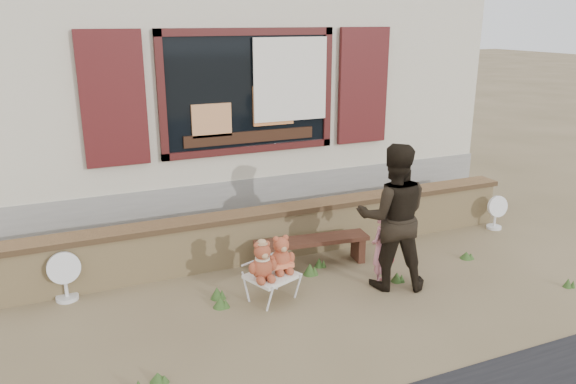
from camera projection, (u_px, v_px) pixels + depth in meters
name	position (u px, v px, depth m)	size (l,w,h in m)	color
ground	(308.00, 287.00, 6.59)	(80.00, 80.00, 0.00)	brown
shopfront	(201.00, 78.00, 9.93)	(8.04, 5.13, 4.00)	#ADA68C
brick_wall	(276.00, 232.00, 7.37)	(7.10, 0.36, 0.67)	tan
bench	(312.00, 246.00, 7.09)	(1.48, 0.47, 0.37)	#371D13
folding_chair	(272.00, 277.00, 6.22)	(0.63, 0.60, 0.31)	silver
teddy_bear_left	(262.00, 260.00, 6.05)	(0.32, 0.28, 0.44)	brown
teddy_bear_right	(281.00, 253.00, 6.24)	(0.32, 0.27, 0.43)	brown
child	(381.00, 248.00, 6.55)	(0.33, 0.22, 0.91)	pink
adult	(393.00, 217.00, 6.39)	(0.83, 0.65, 1.71)	black
fan_left	(64.00, 276.00, 6.22)	(0.37, 0.25, 0.58)	silver
fan_right	(496.00, 212.00, 8.35)	(0.33, 0.22, 0.52)	silver
grass_tufts	(309.00, 291.00, 6.36)	(5.05, 1.79, 0.15)	#325120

